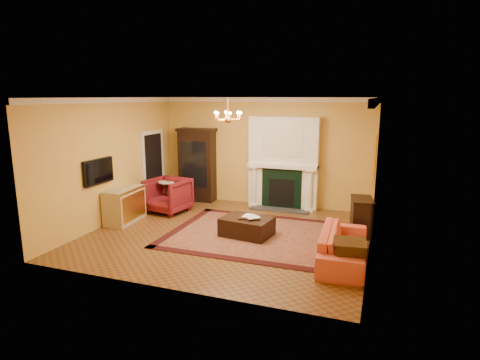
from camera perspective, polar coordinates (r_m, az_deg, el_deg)
The scene contains 26 objects.
floor at distance 9.07m, azimuth -1.64°, elevation -7.76°, with size 6.00×5.50×0.02m, color brown.
ceiling at distance 8.55m, azimuth -1.76°, elevation 11.69°, with size 6.00×5.50×0.02m, color silver.
wall_back at distance 11.26m, azimuth 3.46°, elevation 4.00°, with size 6.00×0.02×3.00m, color gold.
wall_front at distance 6.25m, azimuth -11.00°, elevation -2.56°, with size 6.00×0.02×3.00m, color gold.
wall_left at distance 10.16m, azimuth -17.71°, elevation 2.61°, with size 0.02×5.50×3.00m, color gold.
wall_right at distance 8.10m, azimuth 18.55°, elevation 0.31°, with size 0.02×5.50×3.00m, color gold.
fireplace at distance 10.98m, azimuth 6.17°, elevation 2.14°, with size 1.90×0.70×2.50m.
crown_molding at distance 9.44m, azimuth 0.42°, elevation 11.28°, with size 6.00×5.50×0.12m.
doorway at distance 11.58m, azimuth -12.27°, elevation 1.69°, with size 0.08×1.05×2.10m.
tv_panel at distance 9.69m, azimuth -19.49°, elevation 1.16°, with size 0.09×0.95×0.58m.
gilt_mirror at distance 9.45m, azimuth 18.59°, elevation 2.82°, with size 0.06×0.76×1.05m.
chandelier at distance 8.56m, azimuth -1.74°, elevation 9.00°, with size 0.63×0.55×0.53m.
oriental_rug at distance 8.97m, azimuth 3.10°, elevation -7.88°, with size 4.08×3.06×0.02m, color #4C1010.
china_cabinet at distance 11.79m, azimuth -6.08°, elevation 1.93°, with size 1.02×0.46×2.03m, color black.
wingback_armchair at distance 10.77m, azimuth -10.22°, elevation -1.94°, with size 0.98×0.91×1.00m, color maroon.
pedestal_table at distance 11.03m, azimuth -10.38°, elevation -1.87°, with size 0.44×0.44×0.78m.
commode at distance 10.22m, azimuth -16.09°, elevation -3.45°, with size 0.53×1.13×0.84m, color #BAAD88.
coral_sofa at distance 7.76m, azimuth 14.54°, elevation -8.35°, with size 2.07×0.60×0.81m, color #C8423F.
end_table at distance 7.25m, azimuth 15.30°, elevation -10.80°, with size 0.50×0.50×0.58m, color #38230F.
console_table at distance 9.29m, azimuth 16.85°, elevation -5.12°, with size 0.42×0.73×0.81m, color black.
leather_ottoman at distance 8.90m, azimuth 0.99°, elevation -6.61°, with size 1.06×0.77×0.40m, color black.
ottoman_tray at distance 8.83m, azimuth 1.41°, elevation -5.31°, with size 0.47×0.36×0.03m, color black.
book_a at distance 8.81m, azimuth 0.53°, elevation -4.22°, with size 0.22×0.03×0.30m, color gray.
book_b at distance 8.76m, azimuth 1.59°, elevation -4.36°, with size 0.21×0.02×0.29m, color gray.
topiary_left at distance 11.10m, azimuth 2.26°, elevation 3.60°, with size 0.14×0.14×0.38m.
topiary_right at distance 10.76m, azimuth 9.59°, elevation 3.35°, with size 0.17×0.17×0.44m.
Camera 1 is at (3.14, -7.95, 3.03)m, focal length 30.00 mm.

